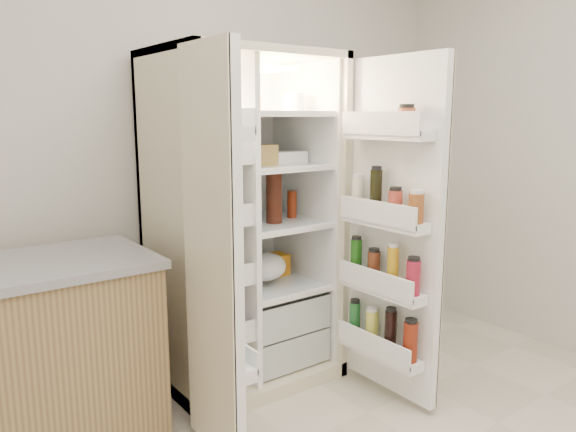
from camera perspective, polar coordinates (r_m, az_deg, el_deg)
wall_back at (r=3.20m, az=-11.31°, el=8.11°), size 4.00×0.02×2.70m
refrigerator at (r=3.07m, az=-4.81°, el=-3.25°), size 0.92×0.70×1.80m
freezer_door at (r=2.28m, az=-7.79°, el=-4.36°), size 0.15×0.40×1.72m
fridge_door at (r=2.81m, az=10.91°, el=-2.05°), size 0.17×0.58×1.72m
kitchen_counter at (r=2.67m, az=-26.74°, el=-13.64°), size 1.19×0.63×0.86m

